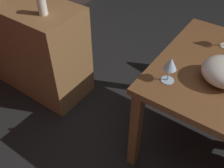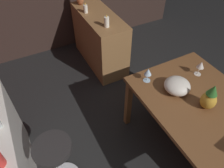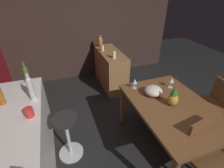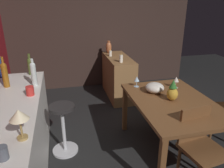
# 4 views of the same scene
# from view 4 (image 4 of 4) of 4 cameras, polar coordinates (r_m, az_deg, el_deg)

# --- Properties ---
(ground_plane) EXTENTS (9.00, 9.00, 0.00)m
(ground_plane) POSITION_cam_4_polar(r_m,az_deg,el_deg) (3.12, 8.58, -16.57)
(ground_plane) COLOR black
(wall_side_right) EXTENTS (0.10, 4.40, 2.60)m
(wall_side_right) POSITION_cam_4_polar(r_m,az_deg,el_deg) (4.89, -5.34, 14.21)
(wall_side_right) COLOR #33231E
(wall_side_right) RESTS_ON ground_plane
(dining_table) EXTENTS (1.36, 0.94, 0.74)m
(dining_table) POSITION_cam_4_polar(r_m,az_deg,el_deg) (2.83, 15.44, -5.63)
(dining_table) COLOR brown
(dining_table) RESTS_ON ground_plane
(kitchen_counter) EXTENTS (2.10, 0.60, 0.90)m
(kitchen_counter) POSITION_cam_4_polar(r_m,az_deg,el_deg) (2.68, -23.91, -13.68)
(kitchen_counter) COLOR silver
(kitchen_counter) RESTS_ON ground_plane
(sideboard_cabinet) EXTENTS (1.10, 0.44, 0.82)m
(sideboard_cabinet) POSITION_cam_4_polar(r_m,az_deg,el_deg) (4.47, 1.61, 1.84)
(sideboard_cabinet) COLOR olive
(sideboard_cabinet) RESTS_ON ground_plane
(chair_near_window) EXTENTS (0.46, 0.46, 0.87)m
(chair_near_window) POSITION_cam_4_polar(r_m,az_deg,el_deg) (2.54, 21.83, -14.34)
(chair_near_window) COLOR brown
(chair_near_window) RESTS_ON ground_plane
(chair_by_doorway) EXTENTS (0.46, 0.46, 0.85)m
(chair_by_doorway) POSITION_cam_4_polar(r_m,az_deg,el_deg) (3.43, 27.07, -5.58)
(chair_by_doorway) COLOR brown
(chair_by_doorway) RESTS_ON ground_plane
(bar_stool) EXTENTS (0.34, 0.34, 0.67)m
(bar_stool) POSITION_cam_4_polar(r_m,az_deg,el_deg) (2.93, -12.49, -11.04)
(bar_stool) COLOR #262323
(bar_stool) RESTS_ON ground_plane
(wine_glass_left) EXTENTS (0.07, 0.07, 0.16)m
(wine_glass_left) POSITION_cam_4_polar(r_m,az_deg,el_deg) (3.15, 16.34, 1.10)
(wine_glass_left) COLOR silver
(wine_glass_left) RESTS_ON dining_table
(wine_glass_right) EXTENTS (0.07, 0.07, 0.15)m
(wine_glass_right) POSITION_cam_4_polar(r_m,az_deg,el_deg) (3.08, 6.44, 1.22)
(wine_glass_right) COLOR silver
(wine_glass_right) RESTS_ON dining_table
(pineapple_centerpiece) EXTENTS (0.13, 0.13, 0.26)m
(pineapple_centerpiece) POSITION_cam_4_polar(r_m,az_deg,el_deg) (2.75, 15.43, -1.92)
(pineapple_centerpiece) COLOR gold
(pineapple_centerpiece) RESTS_ON dining_table
(fruit_bowl) EXTENTS (0.24, 0.24, 0.13)m
(fruit_bowl) POSITION_cam_4_polar(r_m,az_deg,el_deg) (2.95, 11.04, -0.92)
(fruit_bowl) COLOR beige
(fruit_bowl) RESTS_ON dining_table
(wine_bottle_olive) EXTENTS (0.07, 0.07, 0.30)m
(wine_bottle_olive) POSITION_cam_4_polar(r_m,az_deg,el_deg) (3.28, -20.49, 4.61)
(wine_bottle_olive) COLOR #475623
(wine_bottle_olive) RESTS_ON kitchen_counter
(wine_bottle_cobalt) EXTENTS (0.06, 0.06, 0.35)m
(wine_bottle_cobalt) POSITION_cam_4_polar(r_m,az_deg,el_deg) (3.30, -27.08, 4.27)
(wine_bottle_cobalt) COLOR navy
(wine_bottle_cobalt) RESTS_ON kitchen_counter
(wine_bottle_clear) EXTENTS (0.07, 0.07, 0.34)m
(wine_bottle_clear) POSITION_cam_4_polar(r_m,az_deg,el_deg) (2.83, -19.70, 2.75)
(wine_bottle_clear) COLOR silver
(wine_bottle_clear) RESTS_ON kitchen_counter
(wine_bottle_amber) EXTENTS (0.07, 0.07, 0.37)m
(wine_bottle_amber) POSITION_cam_4_polar(r_m,az_deg,el_deg) (2.91, -26.08, 2.41)
(wine_bottle_amber) COLOR #8C5114
(wine_bottle_amber) RESTS_ON kitchen_counter
(cup_red) EXTENTS (0.12, 0.09, 0.10)m
(cup_red) POSITION_cam_4_polar(r_m,az_deg,el_deg) (2.59, -20.52, -1.66)
(cup_red) COLOR red
(cup_red) RESTS_ON kitchen_counter
(cup_slate) EXTENTS (0.11, 0.08, 0.10)m
(cup_slate) POSITION_cam_4_polar(r_m,az_deg,el_deg) (1.69, -26.56, -15.70)
(cup_slate) COLOR #515660
(cup_slate) RESTS_ON kitchen_counter
(counter_lamp) EXTENTS (0.14, 0.14, 0.25)m
(counter_lamp) POSITION_cam_4_polar(r_m,az_deg,el_deg) (1.77, -23.00, -7.78)
(counter_lamp) COLOR #A58447
(counter_lamp) RESTS_ON kitchen_counter
(pillar_candle_tall) EXTENTS (0.06, 0.06, 0.14)m
(pillar_candle_tall) POSITION_cam_4_polar(r_m,az_deg,el_deg) (4.42, -0.45, 7.95)
(pillar_candle_tall) COLOR white
(pillar_candle_tall) RESTS_ON sideboard_cabinet
(pillar_candle_short) EXTENTS (0.06, 0.06, 0.16)m
(pillar_candle_short) POSITION_cam_4_polar(r_m,az_deg,el_deg) (3.99, 2.36, 6.60)
(pillar_candle_short) COLOR white
(pillar_candle_short) RESTS_ON sideboard_cabinet
(vase_copper) EXTENTS (0.12, 0.12, 0.26)m
(vase_copper) POSITION_cam_4_polar(r_m,az_deg,el_deg) (4.68, -0.83, 9.52)
(vase_copper) COLOR #B26038
(vase_copper) RESTS_ON sideboard_cabinet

